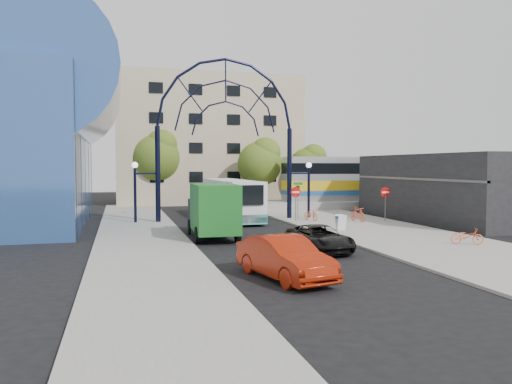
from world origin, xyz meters
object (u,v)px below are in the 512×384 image
object	(u,v)px
stop_sign	(296,195)
tree_north_b	(157,155)
tree_north_a	(261,161)
red_sedan	(285,258)
tree_north_c	(309,165)
sandwich_board	(341,221)
black_suv	(319,238)
green_truck	(212,211)
bike_near_a	(311,215)
bike_near_b	(358,214)
bike_far_a	(467,236)
train_car	(404,178)
street_name_sign	(298,193)
gateway_arch	(226,106)
city_bus	(231,199)
do_not_enter_sign	(385,196)

from	to	relation	value
stop_sign	tree_north_b	size ratio (longest dim) A/B	0.31
tree_north_a	red_sedan	world-z (taller)	tree_north_a
stop_sign	tree_north_c	bearing A→B (deg)	65.31
sandwich_board	black_suv	xyz separation A→B (m)	(-3.93, -6.02, -0.11)
tree_north_b	green_truck	bearing A→B (deg)	-86.85
stop_sign	red_sedan	world-z (taller)	stop_sign
bike_near_a	bike_near_b	distance (m)	3.39
sandwich_board	bike_near_a	xyz separation A→B (m)	(0.38, 5.94, -0.20)
tree_north_a	tree_north_b	distance (m)	10.79
bike_far_a	stop_sign	bearing A→B (deg)	45.97
train_car	bike_far_a	size ratio (longest dim) A/B	15.70
tree_north_b	stop_sign	bearing A→B (deg)	-64.17
street_name_sign	black_suv	size ratio (longest dim) A/B	0.62
bike_near_b	bike_far_a	distance (m)	11.17
street_name_sign	tree_north_b	size ratio (longest dim) A/B	0.35
gateway_arch	green_truck	bearing A→B (deg)	-107.09
train_car	city_bus	xyz separation A→B (m)	(-19.32, -6.69, -1.30)
tree_north_a	bike_near_a	distance (m)	14.58
stop_sign	black_suv	size ratio (longest dim) A/B	0.55
red_sedan	bike_far_a	size ratio (longest dim) A/B	2.99
do_not_enter_sign	black_suv	xyz separation A→B (m)	(-9.33, -10.04, -1.34)
sandwich_board	train_car	world-z (taller)	train_car
bike_far_a	bike_near_a	bearing A→B (deg)	41.28
sandwich_board	street_name_sign	bearing A→B (deg)	93.46
gateway_arch	bike_far_a	world-z (taller)	gateway_arch
street_name_sign	green_truck	distance (m)	10.38
tree_north_c	red_sedan	bearing A→B (deg)	-112.87
city_bus	bike_far_a	distance (m)	18.41
tree_north_c	green_truck	xyz separation A→B (m)	(-14.67, -22.21, -2.71)
red_sedan	street_name_sign	bearing A→B (deg)	55.56
do_not_enter_sign	stop_sign	bearing A→B (deg)	162.12
stop_sign	sandwich_board	world-z (taller)	stop_sign
sandwich_board	bike_far_a	bearing A→B (deg)	-60.37
tree_north_b	red_sedan	bearing A→B (deg)	-86.76
gateway_arch	train_car	distance (m)	22.27
train_car	do_not_enter_sign	bearing A→B (deg)	-126.87
do_not_enter_sign	bike_far_a	xyz separation A→B (m)	(-1.53, -10.83, -1.44)
bike_near_a	bike_near_b	world-z (taller)	bike_near_b
gateway_arch	tree_north_b	bearing A→B (deg)	103.68
gateway_arch	black_suv	world-z (taller)	gateway_arch
do_not_enter_sign	sandwich_board	size ratio (longest dim) A/B	2.51
tree_north_a	tree_north_c	xyz separation A→B (m)	(6.00, 2.00, -0.33)
train_car	sandwich_board	bearing A→B (deg)	-131.95
stop_sign	tree_north_c	size ratio (longest dim) A/B	0.38
tree_north_b	green_truck	world-z (taller)	tree_north_b
street_name_sign	bike_near_b	distance (m)	4.65
tree_north_a	city_bus	size ratio (longest dim) A/B	0.63
green_truck	black_suv	size ratio (longest dim) A/B	1.38
black_suv	train_car	bearing A→B (deg)	46.85
tree_north_c	bike_near_b	distance (m)	18.24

